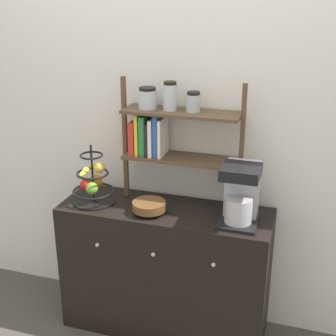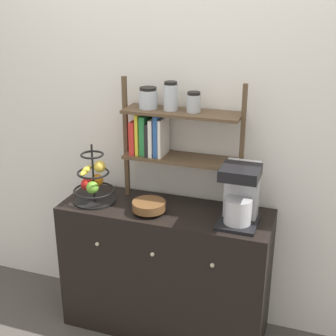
% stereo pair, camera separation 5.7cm
% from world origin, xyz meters
% --- Properties ---
extents(wall_back, '(7.00, 0.05, 2.60)m').
position_xyz_m(wall_back, '(0.00, 0.46, 1.30)').
color(wall_back, silver).
rests_on(wall_back, ground_plane).
extents(sideboard, '(1.23, 0.43, 0.82)m').
position_xyz_m(sideboard, '(0.00, 0.21, 0.41)').
color(sideboard, black).
rests_on(sideboard, ground_plane).
extents(coffee_maker, '(0.21, 0.24, 0.33)m').
position_xyz_m(coffee_maker, '(0.43, 0.19, 0.98)').
color(coffee_maker, black).
rests_on(coffee_maker, sideboard).
extents(fruit_stand, '(0.25, 0.25, 0.36)m').
position_xyz_m(fruit_stand, '(-0.43, 0.17, 0.94)').
color(fruit_stand, black).
rests_on(fruit_stand, sideboard).
extents(wooden_bowl, '(0.19, 0.19, 0.07)m').
position_xyz_m(wooden_bowl, '(-0.07, 0.13, 0.86)').
color(wooden_bowl, brown).
rests_on(wooden_bowl, sideboard).
extents(shelf_hutch, '(0.71, 0.20, 0.72)m').
position_xyz_m(shelf_hutch, '(-0.04, 0.32, 1.26)').
color(shelf_hutch, brown).
rests_on(shelf_hutch, sideboard).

